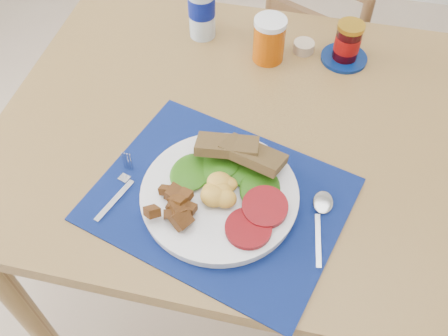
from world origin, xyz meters
name	(u,v)px	position (x,y,z in m)	size (l,w,h in m)	color
ground	(267,336)	(0.00, 0.00, 0.00)	(4.00, 4.00, 0.00)	tan
table	(300,157)	(0.00, 0.20, 0.67)	(1.40, 0.90, 0.75)	brown
chair_far	(323,36)	(0.01, 0.86, 0.53)	(0.50, 0.49, 1.03)	brown
placemat	(220,199)	(-0.15, -0.02, 0.75)	(0.49, 0.38, 0.00)	#040E32
breakfast_plate	(216,193)	(-0.15, -0.02, 0.78)	(0.31, 0.31, 0.08)	silver
fork	(121,186)	(-0.35, -0.04, 0.76)	(0.05, 0.16, 0.00)	#B2B5BA
spoon	(321,214)	(0.06, -0.01, 0.76)	(0.04, 0.17, 0.01)	#B2B5BA
water_bottle	(201,0)	(-0.31, 0.50, 0.86)	(0.07, 0.07, 0.24)	#ADBFCC
juice_glass	(269,41)	(-0.13, 0.44, 0.80)	(0.08, 0.08, 0.11)	#A94404
ramekin	(304,47)	(-0.04, 0.49, 0.76)	(0.05, 0.05, 0.03)	#BFA98C
jam_on_saucer	(347,44)	(0.07, 0.48, 0.80)	(0.12, 0.12, 0.11)	#051C58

